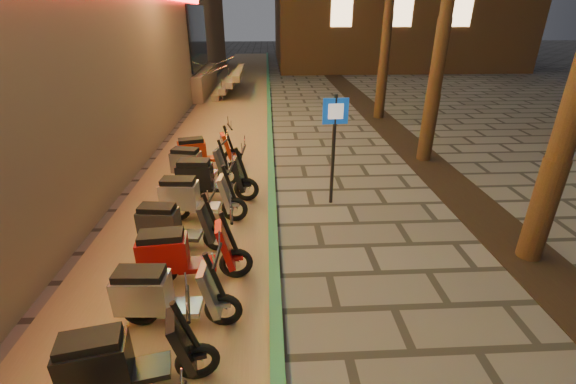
{
  "coord_description": "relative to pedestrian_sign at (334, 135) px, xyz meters",
  "views": [
    {
      "loc": [
        -0.95,
        -3.48,
        3.92
      ],
      "look_at": [
        -0.64,
        2.35,
        1.2
      ],
      "focal_mm": 24.0,
      "sensor_mm": 36.0,
      "label": 1
    }
  ],
  "objects": [
    {
      "name": "scooter_11",
      "position": [
        -3.18,
        2.15,
        -1.05
      ],
      "size": [
        1.71,
        0.86,
        1.21
      ],
      "rotation": [
        0.0,
        0.0,
        0.27
      ],
      "color": "black",
      "rests_on": "ground"
    },
    {
      "name": "scooter_6",
      "position": [
        -2.77,
        -2.73,
        -1.04
      ],
      "size": [
        1.75,
        0.65,
        1.23
      ],
      "rotation": [
        0.0,
        0.0,
        0.1
      ],
      "color": "black",
      "rests_on": "ground"
    },
    {
      "name": "ground",
      "position": [
        -0.44,
        -4.31,
        -1.58
      ],
      "size": [
        120.0,
        120.0,
        0.0
      ],
      "primitive_type": "plane",
      "color": "#474442",
      "rests_on": "ground"
    },
    {
      "name": "scooter_8",
      "position": [
        -2.94,
        -0.69,
        -1.04
      ],
      "size": [
        1.75,
        0.62,
        1.23
      ],
      "rotation": [
        0.0,
        0.0,
        -0.08
      ],
      "color": "black",
      "rests_on": "ground"
    },
    {
      "name": "scooter_4",
      "position": [
        -3.03,
        -4.7,
        -1.07
      ],
      "size": [
        1.67,
        0.76,
        1.17
      ],
      "rotation": [
        0.0,
        0.0,
        0.21
      ],
      "color": "black",
      "rests_on": "ground"
    },
    {
      "name": "parking_strip",
      "position": [
        -3.04,
        5.69,
        -1.57
      ],
      "size": [
        3.4,
        60.0,
        0.01
      ],
      "primitive_type": "cube",
      "color": "#8C7251",
      "rests_on": "ground"
    },
    {
      "name": "scooter_5",
      "position": [
        -2.84,
        -3.65,
        -1.06
      ],
      "size": [
        1.68,
        0.59,
        1.18
      ],
      "rotation": [
        0.0,
        0.0,
        -0.05
      ],
      "color": "black",
      "rests_on": "ground"
    },
    {
      "name": "pedestrian_sign",
      "position": [
        0.0,
        0.0,
        0.0
      ],
      "size": [
        0.54,
        0.1,
        2.44
      ],
      "rotation": [
        0.0,
        0.0,
        0.06
      ],
      "color": "black",
      "rests_on": "ground"
    },
    {
      "name": "planting_strip",
      "position": [
        3.16,
        0.69,
        -1.57
      ],
      "size": [
        1.2,
        40.0,
        0.02
      ],
      "primitive_type": "cube",
      "color": "black",
      "rests_on": "ground"
    },
    {
      "name": "scooter_9",
      "position": [
        -2.77,
        0.25,
        -1.02
      ],
      "size": [
        1.82,
        0.64,
        1.28
      ],
      "rotation": [
        0.0,
        0.0,
        -0.06
      ],
      "color": "black",
      "rests_on": "ground"
    },
    {
      "name": "scooter_10",
      "position": [
        -3.19,
        1.26,
        -1.06
      ],
      "size": [
        1.68,
        0.78,
        1.18
      ],
      "rotation": [
        0.0,
        0.0,
        -0.22
      ],
      "color": "black",
      "rests_on": "ground"
    },
    {
      "name": "green_curb",
      "position": [
        -1.34,
        5.69,
        -1.53
      ],
      "size": [
        0.18,
        60.0,
        0.1
      ],
      "primitive_type": "cube",
      "color": "#296F47",
      "rests_on": "ground"
    },
    {
      "name": "scooter_7",
      "position": [
        -3.12,
        -1.75,
        -1.08
      ],
      "size": [
        1.63,
        0.62,
        1.15
      ],
      "rotation": [
        0.0,
        0.0,
        -0.11
      ],
      "color": "black",
      "rests_on": "ground"
    }
  ]
}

